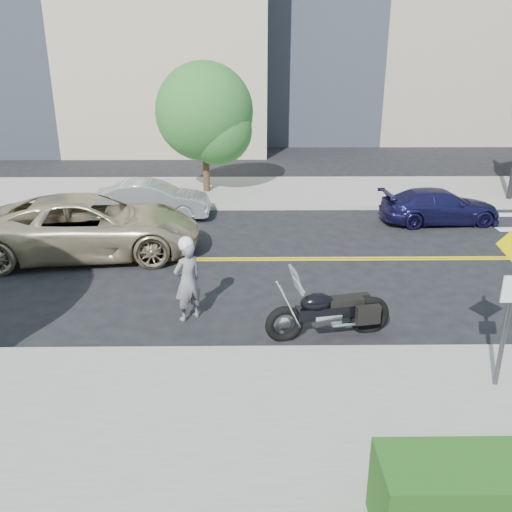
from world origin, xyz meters
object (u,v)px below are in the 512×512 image
object	(u,v)px
parked_car_silver	(152,200)
motorcycle	(330,301)
suv	(90,226)
parked_car_blue	(440,206)
motorcyclist	(187,279)

from	to	relation	value
parked_car_silver	motorcycle	bearing A→B (deg)	-149.99
suv	parked_car_silver	bearing A→B (deg)	-23.50
motorcycle	parked_car_blue	bearing A→B (deg)	46.93
motorcycle	suv	bearing A→B (deg)	130.50
suv	parked_car_blue	bearing A→B (deg)	-81.18
suv	parked_car_blue	world-z (taller)	suv
parked_car_silver	parked_car_blue	distance (m)	9.71
parked_car_blue	parked_car_silver	bearing A→B (deg)	81.59
parked_car_blue	motorcyclist	bearing A→B (deg)	127.70
motorcyclist	parked_car_blue	world-z (taller)	motorcyclist
parked_car_blue	suv	bearing A→B (deg)	100.88
motorcyclist	suv	distance (m)	5.06
parked_car_silver	parked_car_blue	world-z (taller)	parked_car_silver
motorcyclist	suv	world-z (taller)	motorcyclist
suv	parked_car_blue	xyz separation A→B (m)	(10.79, 2.98, -0.28)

